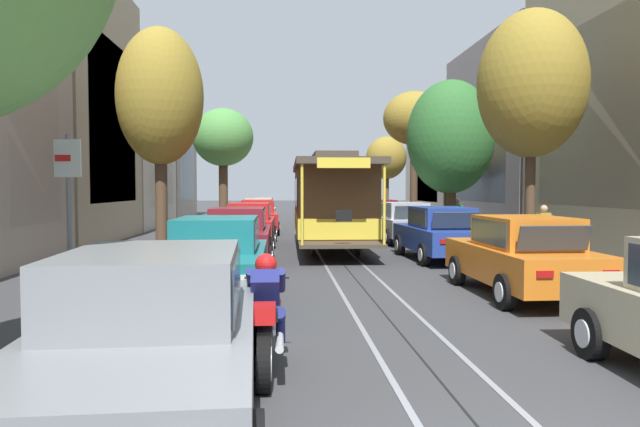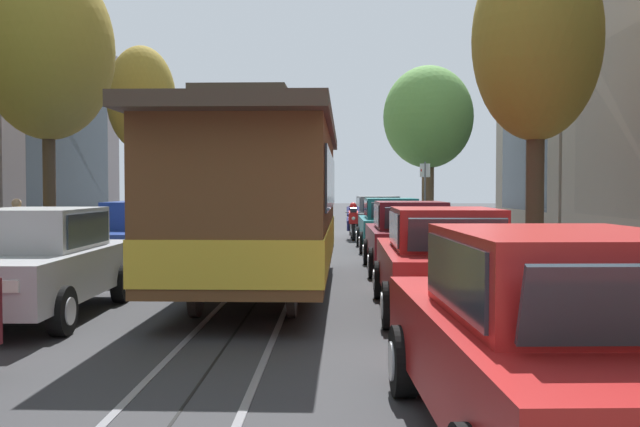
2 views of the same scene
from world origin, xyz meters
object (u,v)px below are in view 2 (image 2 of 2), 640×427
(street_tree_kerb_right_second, at_px, (48,50))
(pedestrian_on_right_pavement, at_px, (17,230))
(parked_car_orange_second_right, at_px, (194,224))
(parked_car_teal_second_left, at_px, (390,224))
(parked_car_red_fourth_left, at_px, (443,260))
(parked_car_silver_fourth_right, at_px, (36,262))
(parked_car_beige_near_right, at_px, (225,217))
(street_tree_kerb_left_second, at_px, (536,41))
(motorcycle_with_rider, at_px, (353,222))
(parked_car_grey_near_left, at_px, (377,216))
(parked_car_blue_mid_right, at_px, (144,237))
(cable_car_trolley, at_px, (261,201))
(parked_car_red_fifth_left, at_px, (555,340))
(street_tree_kerb_right_near, at_px, (141,100))
(street_sign_post, at_px, (425,192))
(street_tree_kerb_left_near, at_px, (428,118))
(parked_car_maroon_mid_left, at_px, (409,236))
(fire_hydrant, at_px, (185,226))

(street_tree_kerb_right_second, height_order, pedestrian_on_right_pavement, street_tree_kerb_right_second)
(parked_car_orange_second_right, bearing_deg, parked_car_teal_second_left, -178.61)
(parked_car_red_fourth_left, xyz_separation_m, parked_car_silver_fourth_right, (5.99, 0.46, 0.00))
(parked_car_beige_near_right, xyz_separation_m, street_tree_kerb_left_second, (-8.34, 12.47, 4.07))
(motorcycle_with_rider, bearing_deg, parked_car_beige_near_right, -13.47)
(parked_car_orange_second_right, distance_m, motorcycle_with_rider, 6.67)
(parked_car_grey_near_left, bearing_deg, pedestrian_on_right_pavement, 52.14)
(parked_car_blue_mid_right, bearing_deg, parked_car_grey_near_left, -116.57)
(street_tree_kerb_right_second, relative_size, cable_car_trolley, 0.79)
(parked_car_red_fourth_left, xyz_separation_m, parked_car_orange_second_right, (5.95, -10.83, 0.00))
(parked_car_red_fifth_left, height_order, street_tree_kerb_right_second, street_tree_kerb_right_second)
(street_tree_kerb_right_near, bearing_deg, pedestrian_on_right_pavement, 84.57)
(street_sign_post, bearing_deg, street_tree_kerb_left_second, 95.15)
(parked_car_beige_near_right, height_order, street_tree_kerb_right_near, street_tree_kerb_right_near)
(parked_car_blue_mid_right, height_order, parked_car_silver_fourth_right, same)
(pedestrian_on_right_pavement, distance_m, street_sign_post, 13.83)
(parked_car_grey_near_left, height_order, street_tree_kerb_left_near, street_tree_kerb_left_near)
(parked_car_beige_near_right, distance_m, street_tree_kerb_right_second, 11.77)
(parked_car_red_fifth_left, distance_m, parked_car_orange_second_right, 17.50)
(parked_car_maroon_mid_left, bearing_deg, parked_car_beige_near_right, -61.80)
(street_tree_kerb_left_near, relative_size, street_tree_kerb_right_second, 0.91)
(parked_car_teal_second_left, relative_size, street_tree_kerb_right_second, 0.61)
(fire_hydrant, bearing_deg, street_tree_kerb_right_second, 85.04)
(fire_hydrant, bearing_deg, street_tree_kerb_left_second, 128.55)
(parked_car_blue_mid_right, bearing_deg, parked_car_red_fourth_left, 139.45)
(parked_car_grey_near_left, height_order, parked_car_maroon_mid_left, same)
(parked_car_teal_second_left, bearing_deg, parked_car_silver_fourth_right, 62.22)
(parked_car_blue_mid_right, xyz_separation_m, motorcycle_with_rider, (-4.91, -10.23, -0.15))
(parked_car_red_fifth_left, relative_size, cable_car_trolley, 0.48)
(street_sign_post, bearing_deg, fire_hydrant, -12.24)
(parked_car_orange_second_right, xyz_separation_m, street_tree_kerb_left_near, (-7.87, -5.90, 3.78))
(parked_car_teal_second_left, xyz_separation_m, street_sign_post, (-1.48, -3.44, 0.95))
(street_tree_kerb_left_near, height_order, street_sign_post, street_tree_kerb_left_near)
(parked_car_blue_mid_right, distance_m, fire_hydrant, 11.41)
(parked_car_orange_second_right, bearing_deg, parked_car_red_fourth_left, 118.78)
(street_tree_kerb_right_second, distance_m, pedestrian_on_right_pavement, 4.22)
(street_tree_kerb_left_near, relative_size, pedestrian_on_right_pavement, 4.01)
(parked_car_beige_near_right, bearing_deg, parked_car_teal_second_left, 137.21)
(street_tree_kerb_left_near, distance_m, pedestrian_on_right_pavement, 16.12)
(parked_car_blue_mid_right, xyz_separation_m, cable_car_trolley, (-2.98, 3.41, 0.86))
(parked_car_orange_second_right, xyz_separation_m, pedestrian_on_right_pavement, (2.96, 5.46, 0.13))
(street_sign_post, bearing_deg, parked_car_red_fifth_left, 85.46)
(parked_car_red_fourth_left, xyz_separation_m, pedestrian_on_right_pavement, (8.91, -5.38, 0.13))
(street_tree_kerb_left_near, bearing_deg, parked_car_red_fifth_left, 84.92)
(cable_car_trolley, distance_m, motorcycle_with_rider, 13.82)
(street_tree_kerb_left_near, relative_size, street_tree_kerb_right_near, 0.99)
(parked_car_beige_near_right, distance_m, street_tree_kerb_left_near, 8.67)
(parked_car_teal_second_left, distance_m, motorcycle_with_rider, 4.43)
(parked_car_silver_fourth_right, bearing_deg, parked_car_red_fifth_left, 138.74)
(parked_car_maroon_mid_left, height_order, cable_car_trolley, cable_car_trolley)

